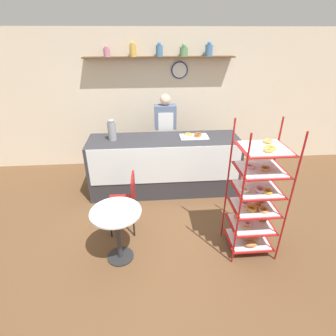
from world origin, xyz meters
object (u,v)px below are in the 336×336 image
cafe_table (117,224)px  cafe_chair (127,198)px  coffee_carafe (112,130)px  donut_tray_counter (193,136)px  pastry_rack (255,201)px  person_worker (165,134)px

cafe_table → cafe_chair: bearing=80.4°
coffee_carafe → donut_tray_counter: 1.37m
donut_tray_counter → coffee_carafe: bearing=-178.7°
pastry_rack → cafe_table: (-1.70, -0.05, -0.20)m
cafe_chair → donut_tray_counter: donut_tray_counter is taller
coffee_carafe → person_worker: bearing=29.5°
coffee_carafe → donut_tray_counter: bearing=1.3°
cafe_table → donut_tray_counter: donut_tray_counter is taller
coffee_carafe → donut_tray_counter: coffee_carafe is taller
coffee_carafe → cafe_chair: bearing=-76.2°
person_worker → cafe_table: bearing=-109.0°
cafe_table → coffee_carafe: coffee_carafe is taller
pastry_rack → donut_tray_counter: (-0.52, 1.63, 0.27)m
pastry_rack → donut_tray_counter: pastry_rack is taller
person_worker → cafe_table: 2.32m
pastry_rack → coffee_carafe: size_ratio=4.84×
cafe_table → donut_tray_counter: size_ratio=1.53×
donut_tray_counter → cafe_table: bearing=-125.3°
donut_tray_counter → person_worker: bearing=131.7°
cafe_table → cafe_chair: size_ratio=0.83×
cafe_table → coffee_carafe: (-0.18, 1.65, 0.63)m
pastry_rack → donut_tray_counter: size_ratio=3.62×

